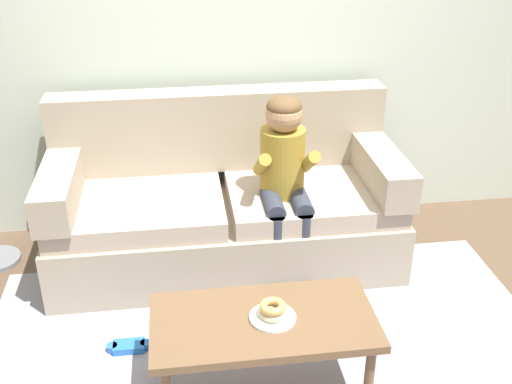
{
  "coord_description": "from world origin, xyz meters",
  "views": [
    {
      "loc": [
        -0.4,
        -2.5,
        2.17
      ],
      "look_at": [
        0.0,
        0.45,
        0.65
      ],
      "focal_mm": 43.31,
      "sensor_mm": 36.0,
      "label": 1
    }
  ],
  "objects_px": {
    "couch": "(225,206)",
    "coffee_table": "(263,327)",
    "toy_controller": "(129,347)",
    "donut": "(273,313)",
    "person_child": "(285,172)"
  },
  "relations": [
    {
      "from": "person_child",
      "to": "toy_controller",
      "type": "relative_size",
      "value": 4.87
    },
    {
      "from": "donut",
      "to": "couch",
      "type": "bearing_deg",
      "value": 95.05
    },
    {
      "from": "coffee_table",
      "to": "couch",
      "type": "bearing_deg",
      "value": 93.18
    },
    {
      "from": "couch",
      "to": "toy_controller",
      "type": "bearing_deg",
      "value": -124.48
    },
    {
      "from": "couch",
      "to": "toy_controller",
      "type": "xyz_separation_m",
      "value": [
        -0.58,
        -0.84,
        -0.33
      ]
    },
    {
      "from": "donut",
      "to": "toy_controller",
      "type": "relative_size",
      "value": 0.53
    },
    {
      "from": "coffee_table",
      "to": "donut",
      "type": "xyz_separation_m",
      "value": [
        0.04,
        -0.01,
        0.08
      ]
    },
    {
      "from": "person_child",
      "to": "donut",
      "type": "xyz_separation_m",
      "value": [
        -0.23,
        -0.98,
        -0.22
      ]
    },
    {
      "from": "couch",
      "to": "person_child",
      "type": "xyz_separation_m",
      "value": [
        0.33,
        -0.21,
        0.31
      ]
    },
    {
      "from": "couch",
      "to": "coffee_table",
      "type": "height_order",
      "value": "couch"
    },
    {
      "from": "coffee_table",
      "to": "donut",
      "type": "bearing_deg",
      "value": -10.52
    },
    {
      "from": "person_child",
      "to": "toy_controller",
      "type": "height_order",
      "value": "person_child"
    },
    {
      "from": "toy_controller",
      "to": "couch",
      "type": "bearing_deg",
      "value": 69.37
    },
    {
      "from": "coffee_table",
      "to": "person_child",
      "type": "xyz_separation_m",
      "value": [
        0.27,
        0.98,
        0.3
      ]
    },
    {
      "from": "coffee_table",
      "to": "toy_controller",
      "type": "xyz_separation_m",
      "value": [
        -0.64,
        0.35,
        -0.35
      ]
    }
  ]
}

